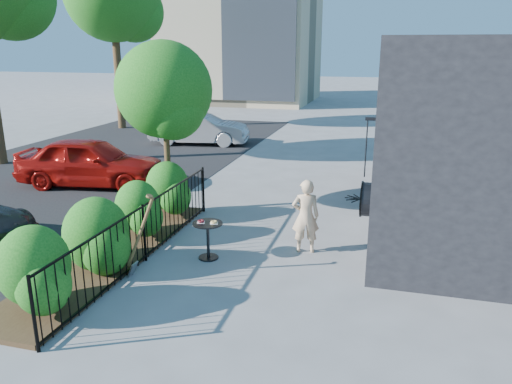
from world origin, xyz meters
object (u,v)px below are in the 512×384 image
(cafe_table, at_px, (208,234))
(car_red, at_px, (90,162))
(woman, at_px, (306,216))
(car_silver, at_px, (199,128))
(shovel, at_px, (139,240))
(patio_tree, at_px, (166,96))

(cafe_table, xyz_separation_m, car_red, (-5.03, 3.94, 0.20))
(woman, bearing_deg, car_silver, -72.21)
(woman, bearing_deg, car_red, -38.87)
(woman, distance_m, car_silver, 11.56)
(shovel, bearing_deg, woman, 36.21)
(patio_tree, bearing_deg, cafe_table, -52.10)
(cafe_table, relative_size, car_red, 0.19)
(car_silver, bearing_deg, patio_tree, -171.79)
(patio_tree, xyz_separation_m, cafe_table, (1.82, -2.34, -2.27))
(shovel, xyz_separation_m, car_silver, (-3.52, 11.70, -0.03))
(woman, relative_size, car_red, 0.36)
(patio_tree, distance_m, shovel, 4.10)
(cafe_table, bearing_deg, woman, 25.27)
(woman, bearing_deg, shovel, 22.39)
(patio_tree, height_order, car_silver, patio_tree)
(cafe_table, distance_m, car_red, 6.39)
(patio_tree, height_order, car_red, patio_tree)
(shovel, xyz_separation_m, car_red, (-4.18, 5.00, 0.02))
(cafe_table, xyz_separation_m, car_silver, (-4.36, 10.64, 0.16))
(cafe_table, height_order, woman, woman)
(woman, xyz_separation_m, car_silver, (-6.06, 9.84, -0.07))
(cafe_table, xyz_separation_m, shovel, (-0.84, -1.06, 0.19))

